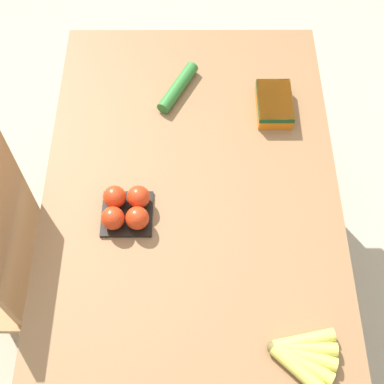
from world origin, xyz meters
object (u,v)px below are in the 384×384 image
(tomato_pack, at_px, (127,209))
(carrot_bag, at_px, (275,103))
(banana_bunch, at_px, (303,356))
(cucumber_near, at_px, (179,87))

(tomato_pack, xyz_separation_m, carrot_bag, (0.39, -0.45, -0.01))
(banana_bunch, distance_m, cucumber_near, 0.93)
(banana_bunch, relative_size, tomato_pack, 1.20)
(banana_bunch, height_order, tomato_pack, tomato_pack)
(cucumber_near, bearing_deg, banana_bunch, -160.08)
(carrot_bag, bearing_deg, tomato_pack, 130.66)
(tomato_pack, distance_m, carrot_bag, 0.59)
(carrot_bag, bearing_deg, banana_bunch, -179.57)
(banana_bunch, relative_size, cucumber_near, 0.85)
(banana_bunch, xyz_separation_m, cucumber_near, (0.87, 0.32, 0.00))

